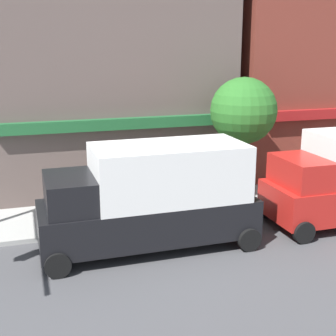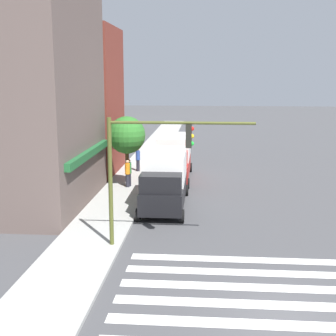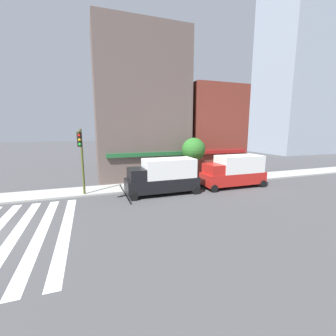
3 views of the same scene
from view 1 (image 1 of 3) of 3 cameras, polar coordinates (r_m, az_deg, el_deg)
storefront_row at (r=20.03m, az=-0.07°, el=18.69°), size 17.13×5.30×15.91m
box_truck_black at (r=13.40m, az=-2.05°, el=-3.36°), size 6.21×2.42×3.04m
pedestrian_orange_vest at (r=17.35m, az=8.16°, el=-1.04°), size 0.32×0.32×1.77m
pedestrian_green_top at (r=17.41m, az=9.00°, el=-1.02°), size 0.32×0.32×1.77m
street_tree at (r=17.02m, az=9.18°, el=6.84°), size 2.39×2.39×4.53m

